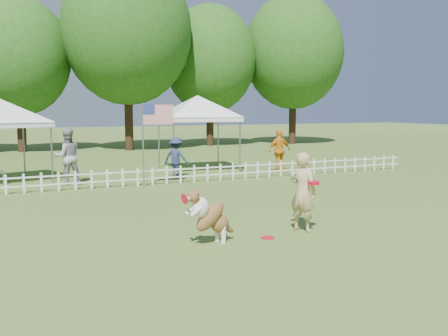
# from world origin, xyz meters

# --- Properties ---
(ground) EXTENTS (120.00, 120.00, 0.00)m
(ground) POSITION_xyz_m (0.00, 0.00, 0.00)
(ground) COLOR #36551B
(ground) RESTS_ON ground
(picket_fence) EXTENTS (22.00, 0.08, 0.60)m
(picket_fence) POSITION_xyz_m (0.00, 7.00, 0.30)
(picket_fence) COLOR white
(picket_fence) RESTS_ON ground
(handler) EXTENTS (0.61, 0.71, 1.66)m
(handler) POSITION_xyz_m (1.27, -0.40, 0.83)
(handler) COLOR tan
(handler) RESTS_ON ground
(dog) EXTENTS (1.09, 0.57, 1.07)m
(dog) POSITION_xyz_m (-0.86, -0.54, 0.54)
(dog) COLOR brown
(dog) RESTS_ON ground
(frisbee_on_turf) EXTENTS (0.30, 0.30, 0.02)m
(frisbee_on_turf) POSITION_xyz_m (0.32, -0.62, 0.01)
(frisbee_on_turf) COLOR red
(frisbee_on_turf) RESTS_ON ground
(canopy_tent_left) EXTENTS (3.44, 3.44, 2.83)m
(canopy_tent_left) POSITION_xyz_m (-4.30, 9.84, 1.42)
(canopy_tent_left) COLOR white
(canopy_tent_left) RESTS_ON ground
(canopy_tent_right) EXTENTS (3.17, 3.17, 3.00)m
(canopy_tent_right) POSITION_xyz_m (3.09, 10.01, 1.50)
(canopy_tent_right) COLOR white
(canopy_tent_right) RESTS_ON ground
(flag_pole) EXTENTS (1.05, 0.32, 2.73)m
(flag_pole) POSITION_xyz_m (-0.15, 6.61, 1.36)
(flag_pole) COLOR gray
(flag_pole) RESTS_ON ground
(spectator_a) EXTENTS (0.99, 0.81, 1.90)m
(spectator_a) POSITION_xyz_m (-2.30, 8.27, 0.95)
(spectator_a) COLOR #98969B
(spectator_a) RESTS_ON ground
(spectator_b) EXTENTS (1.08, 1.08, 1.50)m
(spectator_b) POSITION_xyz_m (1.54, 8.27, 0.75)
(spectator_b) COLOR #24304E
(spectator_b) RESTS_ON ground
(spectator_c) EXTENTS (1.00, 0.42, 1.71)m
(spectator_c) POSITION_xyz_m (5.91, 8.20, 0.85)
(spectator_c) COLOR orange
(spectator_c) RESTS_ON ground
(tree_center_left) EXTENTS (6.00, 6.00, 9.80)m
(tree_center_left) POSITION_xyz_m (-3.00, 22.50, 4.90)
(tree_center_left) COLOR #234C15
(tree_center_left) RESTS_ON ground
(tree_center_right) EXTENTS (7.60, 7.60, 12.60)m
(tree_center_right) POSITION_xyz_m (3.00, 21.00, 6.30)
(tree_center_right) COLOR #234C15
(tree_center_right) RESTS_ON ground
(tree_right) EXTENTS (6.20, 6.20, 10.40)m
(tree_right) POSITION_xyz_m (9.00, 22.50, 5.20)
(tree_right) COLOR #234C15
(tree_right) RESTS_ON ground
(tree_far_right) EXTENTS (7.00, 7.00, 11.40)m
(tree_far_right) POSITION_xyz_m (15.00, 21.50, 5.70)
(tree_far_right) COLOR #234C15
(tree_far_right) RESTS_ON ground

